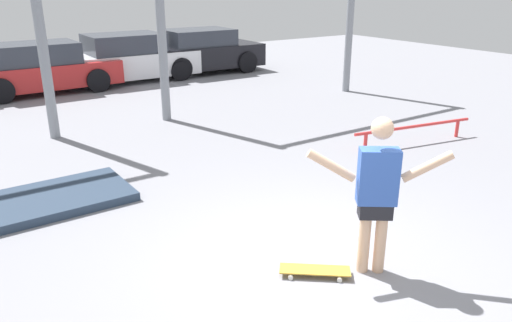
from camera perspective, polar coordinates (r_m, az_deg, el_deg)
name	(u,v)px	position (r m, az deg, el deg)	size (l,w,h in m)	color
ground_plane	(311,265)	(5.83, 6.27, -11.73)	(36.00, 36.00, 0.00)	gray
skateboarder	(377,189)	(5.39, 13.65, -3.15)	(1.28, 0.96, 1.77)	#DBAD89
skateboard	(315,270)	(5.63, 6.74, -12.29)	(0.73, 0.65, 0.08)	gold
manual_pad	(31,204)	(7.78, -24.32, -4.50)	(2.74, 1.30, 0.13)	#28384C
grind_rail	(414,129)	(10.25, 17.61, 3.54)	(2.72, 0.54, 0.38)	red
parked_car_red	(41,69)	(15.53, -23.37, 9.64)	(4.12, 1.92, 1.40)	red
parked_car_white	(129,59)	(16.52, -14.33, 11.28)	(4.11, 1.95, 1.47)	white
parked_car_black	(202,52)	(17.60, -6.23, 12.33)	(4.04, 2.02, 1.47)	black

